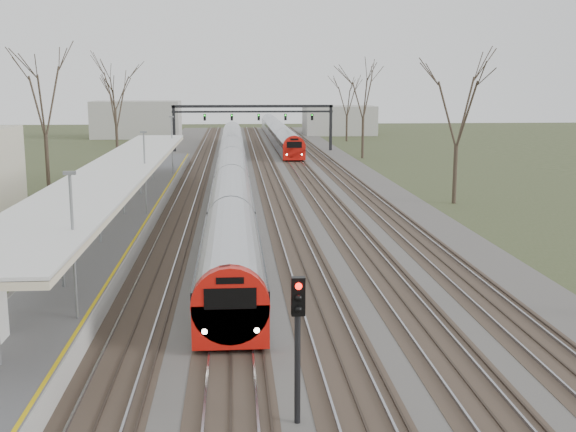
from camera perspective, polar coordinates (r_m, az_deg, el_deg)
The scene contains 9 objects.
track_bed at distance 65.58m, azimuth -2.02°, elevation 2.73°, with size 24.00×160.00×0.22m.
platform at distance 48.64m, azimuth -12.20°, elevation 0.29°, with size 3.50×69.00×1.00m, color #9E9B93.
canopy at distance 43.72m, azimuth -13.17°, elevation 3.67°, with size 4.10×50.00×3.11m.
signal_gantry at distance 95.04m, azimuth -2.77°, elevation 8.06°, with size 21.00×0.59×6.08m.
tree_west_far at distance 59.77m, azimuth -18.78°, elevation 9.08°, with size 5.50×5.50×11.33m.
tree_east_far at distance 54.46m, azimuth 13.27°, elevation 8.50°, with size 5.00×5.00×10.30m.
train_near at distance 67.79m, azimuth -4.46°, elevation 4.16°, with size 2.62×90.21×3.05m.
train_far at distance 111.21m, azimuth -0.80°, elevation 6.65°, with size 2.62×60.21×3.05m.
signal_post at distance 18.66m, azimuth 0.78°, elevation -8.86°, with size 0.35×0.45×4.10m.
Camera 1 is at (-2.33, -9.93, 8.91)m, focal length 45.00 mm.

